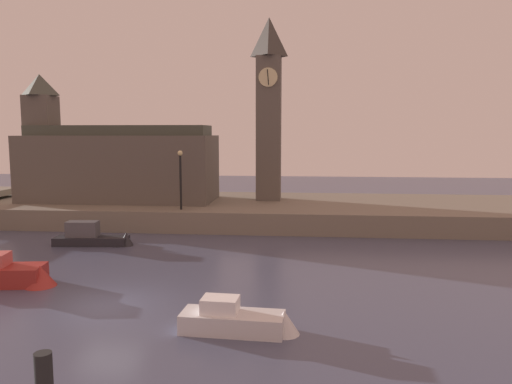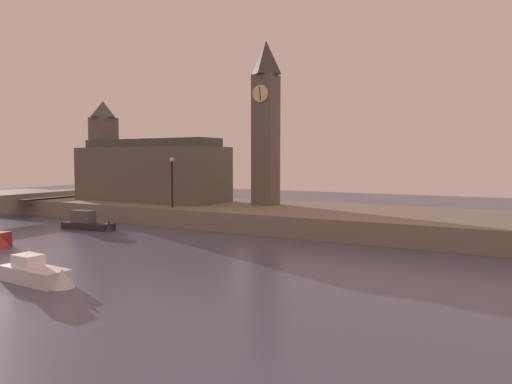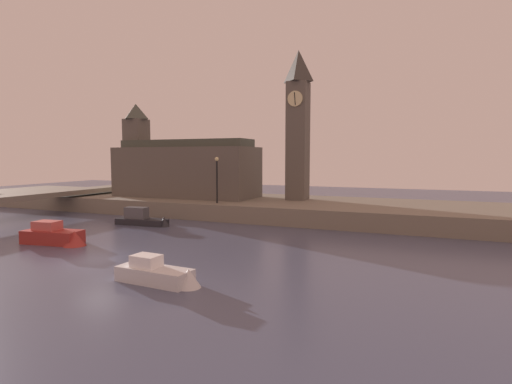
{
  "view_description": "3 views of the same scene",
  "coord_description": "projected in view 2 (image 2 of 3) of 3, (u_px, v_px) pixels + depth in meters",
  "views": [
    {
      "loc": [
        7.76,
        -18.47,
        6.92
      ],
      "look_at": [
        4.4,
        16.89,
        2.63
      ],
      "focal_mm": 34.48,
      "sensor_mm": 36.0,
      "label": 1
    },
    {
      "loc": [
        23.93,
        -15.48,
        5.52
      ],
      "look_at": [
        5.81,
        17.93,
        2.86
      ],
      "focal_mm": 32.61,
      "sensor_mm": 36.0,
      "label": 2
    },
    {
      "loc": [
        16.48,
        -16.77,
        5.65
      ],
      "look_at": [
        3.18,
        15.02,
        2.68
      ],
      "focal_mm": 28.2,
      "sensor_mm": 36.0,
      "label": 3
    }
  ],
  "objects": [
    {
      "name": "ground_plane",
      "position": [
        6.0,
        261.0,
        25.34
      ],
      "size": [
        120.0,
        120.0,
        0.0
      ],
      "primitive_type": "plane",
      "color": "#474C66"
    },
    {
      "name": "boat_ferry_white",
      "position": [
        40.0,
        274.0,
        20.67
      ],
      "size": [
        4.26,
        1.51,
        1.3
      ],
      "color": "silver",
      "rests_on": "ground"
    },
    {
      "name": "clock_tower",
      "position": [
        266.0,
        121.0,
        40.91
      ],
      "size": [
        2.12,
        2.18,
        14.4
      ],
      "color": "#5B544C",
      "rests_on": "far_embankment"
    },
    {
      "name": "boat_barge_dark",
      "position": [
        92.0,
        224.0,
        36.65
      ],
      "size": [
        5.13,
        1.64,
        1.74
      ],
      "color": "#232328",
      "rests_on": "ground"
    },
    {
      "name": "streetlamp",
      "position": [
        172.0,
        177.0,
        38.89
      ],
      "size": [
        0.36,
        0.36,
        4.18
      ],
      "color": "black",
      "rests_on": "far_embankment"
    },
    {
      "name": "parliament_hall",
      "position": [
        147.0,
        169.0,
        45.9
      ],
      "size": [
        15.18,
        5.89,
        10.08
      ],
      "color": "#5B544C",
      "rests_on": "far_embankment"
    },
    {
      "name": "far_embankment",
      "position": [
        211.0,
        211.0,
        42.82
      ],
      "size": [
        70.0,
        12.0,
        1.5
      ],
      "primitive_type": "cube",
      "color": "slate",
      "rests_on": "ground"
    }
  ]
}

